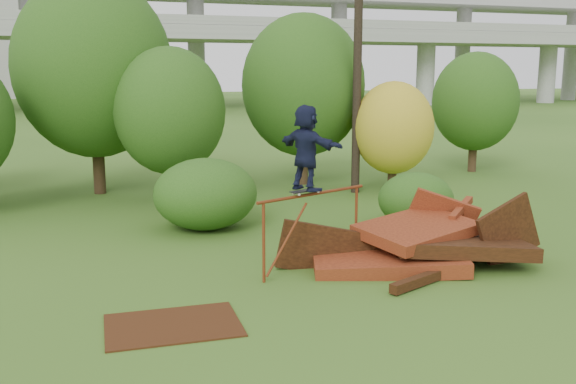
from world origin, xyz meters
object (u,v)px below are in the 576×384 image
object	(u,v)px
skater	(306,148)
scrap_pile	(418,246)
utility_pole	(358,25)
flat_plate	(173,325)

from	to	relation	value
skater	scrap_pile	bearing A→B (deg)	-122.92
skater	utility_pole	xyz separation A→B (m)	(4.56, 7.71, 2.95)
flat_plate	utility_pole	bearing A→B (deg)	52.22
scrap_pile	skater	world-z (taller)	skater
scrap_pile	utility_pole	world-z (taller)	utility_pole
utility_pole	flat_plate	bearing A→B (deg)	-127.78
scrap_pile	skater	size ratio (longest dim) A/B	3.39
flat_plate	utility_pole	size ratio (longest dim) A/B	0.20
scrap_pile	utility_pole	bearing A→B (deg)	75.16
flat_plate	utility_pole	world-z (taller)	utility_pole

